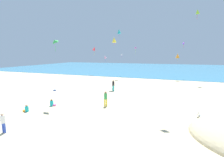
# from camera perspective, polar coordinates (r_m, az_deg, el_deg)

# --- Properties ---
(ground_plane) EXTENTS (120.00, 120.00, 0.00)m
(ground_plane) POSITION_cam_1_polar(r_m,az_deg,el_deg) (20.25, 3.61, -6.69)
(ground_plane) COLOR #C6B58C
(ocean_water) EXTENTS (120.00, 60.00, 0.05)m
(ocean_water) POSITION_cam_1_polar(r_m,az_deg,el_deg) (65.08, 14.32, 4.04)
(ocean_water) COLOR teal
(ocean_water) RESTS_ON ground_plane
(beach_chair_mid_beach) EXTENTS (0.85, 0.80, 0.60)m
(beach_chair_mid_beach) POSITION_cam_1_polar(r_m,az_deg,el_deg) (15.61, 31.25, -11.92)
(beach_chair_mid_beach) COLOR white
(beach_chair_mid_beach) RESTS_ON ground_plane
(cooler_box) EXTENTS (0.50, 0.49, 0.23)m
(cooler_box) POSITION_cam_1_polar(r_m,az_deg,el_deg) (24.65, -21.45, -4.16)
(cooler_box) COLOR #2D56B7
(cooler_box) RESTS_ON ground_plane
(person_0) EXTENTS (0.40, 0.40, 1.71)m
(person_0) POSITION_cam_1_polar(r_m,az_deg,el_deg) (22.61, 0.50, -2.42)
(person_0) COLOR #19ADB2
(person_0) RESTS_ON ground_plane
(person_1) EXTENTS (0.69, 0.56, 0.77)m
(person_1) POSITION_cam_1_polar(r_m,az_deg,el_deg) (17.52, -22.26, -8.96)
(person_1) COLOR #19ADB2
(person_1) RESTS_ON ground_plane
(person_3) EXTENTS (0.47, 0.47, 1.67)m
(person_3) POSITION_cam_1_polar(r_m,az_deg,el_deg) (15.90, -2.51, -7.52)
(person_3) COLOR yellow
(person_3) RESTS_ON ground_plane
(person_4) EXTENTS (0.30, 0.30, 1.49)m
(person_4) POSITION_cam_1_polar(r_m,az_deg,el_deg) (13.32, -36.65, -13.24)
(person_4) COLOR blue
(person_4) RESTS_ON ground_plane
(person_5) EXTENTS (0.59, 0.36, 0.71)m
(person_5) POSITION_cam_1_polar(r_m,az_deg,el_deg) (16.96, -30.30, -10.22)
(person_5) COLOR #19ADB2
(person_5) RESTS_ON ground_plane
(kite_purple) EXTENTS (0.79, 0.73, 1.63)m
(kite_purple) POSITION_cam_1_polar(r_m,az_deg,el_deg) (38.84, 26.10, 12.36)
(kite_purple) COLOR purple
(kite_magenta) EXTENTS (0.63, 0.57, 1.64)m
(kite_magenta) POSITION_cam_1_polar(r_m,az_deg,el_deg) (33.79, 9.07, 11.71)
(kite_magenta) COLOR #DB3DA8
(kite_red) EXTENTS (1.20, 1.35, 2.19)m
(kite_red) POSITION_cam_1_polar(r_m,az_deg,el_deg) (41.76, -6.95, 11.43)
(kite_red) COLOR red
(kite_teal) EXTENTS (1.22, 1.21, 1.83)m
(kite_teal) POSITION_cam_1_polar(r_m,az_deg,el_deg) (35.21, 2.76, 17.81)
(kite_teal) COLOR #1EADAD
(kite_lime) EXTENTS (1.10, 1.08, 1.81)m
(kite_lime) POSITION_cam_1_polar(r_m,az_deg,el_deg) (33.84, 30.30, 21.49)
(kite_lime) COLOR #99DB33
(kite_green) EXTENTS (0.90, 0.81, 1.28)m
(kite_green) POSITION_cam_1_polar(r_m,az_deg,el_deg) (16.61, -21.52, 13.32)
(kite_green) COLOR green
(kite_orange) EXTENTS (1.01, 1.01, 1.69)m
(kite_orange) POSITION_cam_1_polar(r_m,az_deg,el_deg) (35.19, 24.14, 8.05)
(kite_orange) COLOR orange
(kite_pink) EXTENTS (0.93, 0.89, 1.67)m
(kite_pink) POSITION_cam_1_polar(r_m,az_deg,el_deg) (37.67, -2.66, 8.33)
(kite_pink) COLOR pink
(kite_yellow) EXTENTS (0.74, 0.69, 1.25)m
(kite_yellow) POSITION_cam_1_polar(r_m,az_deg,el_deg) (24.46, 0.85, 14.77)
(kite_yellow) COLOR yellow
(kite_white) EXTENTS (0.46, 0.48, 1.14)m
(kite_white) POSITION_cam_1_polar(r_m,az_deg,el_deg) (38.90, 3.77, 9.41)
(kite_white) COLOR white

